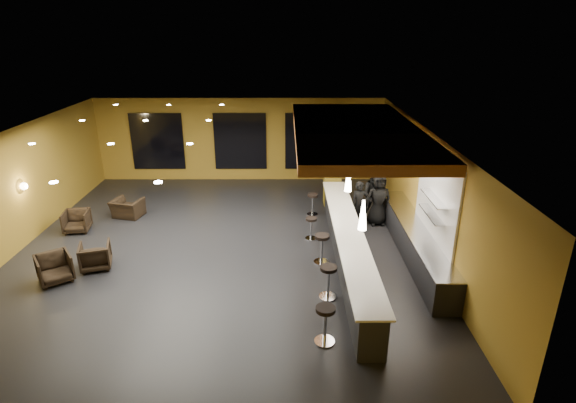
{
  "coord_description": "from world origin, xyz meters",
  "views": [
    {
      "loc": [
        1.96,
        -12.13,
        6.26
      ],
      "look_at": [
        2.0,
        0.5,
        1.3
      ],
      "focal_mm": 28.0,
      "sensor_mm": 36.0,
      "label": 1
    }
  ],
  "objects_px": {
    "pendant_1": "(348,179)",
    "armchair_b": "(95,256)",
    "bar_stool_1": "(328,278)",
    "bar_counter": "(347,248)",
    "armchair_c": "(77,221)",
    "bar_stool_3": "(311,225)",
    "pendant_0": "(363,215)",
    "staff_a": "(359,205)",
    "bar_stool_4": "(313,202)",
    "pendant_2": "(339,155)",
    "bar_stool_2": "(322,245)",
    "armchair_a": "(55,268)",
    "prep_counter": "(414,242)",
    "column": "(333,159)",
    "staff_c": "(378,200)",
    "armchair_d": "(128,208)",
    "bar_stool_0": "(325,320)",
    "staff_b": "(375,196)"
  },
  "relations": [
    {
      "from": "pendant_1",
      "to": "armchair_b",
      "type": "xyz_separation_m",
      "value": [
        -6.95,
        -0.69,
        -1.98
      ]
    },
    {
      "from": "bar_stool_1",
      "to": "pendant_1",
      "type": "bearing_deg",
      "value": 72.62
    },
    {
      "from": "bar_counter",
      "to": "armchair_c",
      "type": "relative_size",
      "value": 10.28
    },
    {
      "from": "bar_stool_1",
      "to": "bar_stool_3",
      "type": "bearing_deg",
      "value": 94.28
    },
    {
      "from": "pendant_0",
      "to": "staff_a",
      "type": "relative_size",
      "value": 0.44
    },
    {
      "from": "bar_stool_4",
      "to": "bar_counter",
      "type": "bearing_deg",
      "value": -77.6
    },
    {
      "from": "pendant_1",
      "to": "pendant_2",
      "type": "bearing_deg",
      "value": 90.0
    },
    {
      "from": "bar_stool_2",
      "to": "armchair_a",
      "type": "bearing_deg",
      "value": -172.24
    },
    {
      "from": "prep_counter",
      "to": "column",
      "type": "height_order",
      "value": "column"
    },
    {
      "from": "staff_a",
      "to": "bar_stool_2",
      "type": "relative_size",
      "value": 1.85
    },
    {
      "from": "bar_stool_1",
      "to": "bar_stool_3",
      "type": "height_order",
      "value": "bar_stool_1"
    },
    {
      "from": "column",
      "to": "staff_c",
      "type": "relative_size",
      "value": 1.99
    },
    {
      "from": "armchair_c",
      "to": "bar_stool_3",
      "type": "relative_size",
      "value": 1.09
    },
    {
      "from": "bar_counter",
      "to": "pendant_2",
      "type": "bearing_deg",
      "value": 90.0
    },
    {
      "from": "pendant_1",
      "to": "bar_stool_3",
      "type": "xyz_separation_m",
      "value": [
        -0.93,
        1.1,
        -1.89
      ]
    },
    {
      "from": "armchair_d",
      "to": "bar_stool_2",
      "type": "xyz_separation_m",
      "value": [
        6.55,
        -3.3,
        0.23
      ]
    },
    {
      "from": "pendant_0",
      "to": "bar_stool_0",
      "type": "bearing_deg",
      "value": -123.32
    },
    {
      "from": "bar_stool_0",
      "to": "bar_stool_1",
      "type": "bearing_deg",
      "value": 82.86
    },
    {
      "from": "prep_counter",
      "to": "bar_stool_1",
      "type": "height_order",
      "value": "bar_stool_1"
    },
    {
      "from": "pendant_2",
      "to": "staff_a",
      "type": "height_order",
      "value": "pendant_2"
    },
    {
      "from": "armchair_a",
      "to": "bar_stool_4",
      "type": "bearing_deg",
      "value": -3.84
    },
    {
      "from": "bar_stool_1",
      "to": "bar_stool_4",
      "type": "bearing_deg",
      "value": 91.05
    },
    {
      "from": "armchair_c",
      "to": "bar_stool_2",
      "type": "relative_size",
      "value": 0.91
    },
    {
      "from": "staff_a",
      "to": "armchair_a",
      "type": "relative_size",
      "value": 1.92
    },
    {
      "from": "pendant_2",
      "to": "staff_c",
      "type": "bearing_deg",
      "value": -11.15
    },
    {
      "from": "pendant_1",
      "to": "bar_stool_0",
      "type": "relative_size",
      "value": 0.81
    },
    {
      "from": "pendant_0",
      "to": "armchair_d",
      "type": "height_order",
      "value": "pendant_0"
    },
    {
      "from": "bar_counter",
      "to": "bar_stool_2",
      "type": "distance_m",
      "value": 0.71
    },
    {
      "from": "armchair_c",
      "to": "bar_counter",
      "type": "bearing_deg",
      "value": -23.03
    },
    {
      "from": "bar_counter",
      "to": "staff_c",
      "type": "height_order",
      "value": "staff_c"
    },
    {
      "from": "bar_stool_3",
      "to": "bar_stool_4",
      "type": "relative_size",
      "value": 0.93
    },
    {
      "from": "pendant_1",
      "to": "armchair_a",
      "type": "relative_size",
      "value": 0.85
    },
    {
      "from": "armchair_d",
      "to": "pendant_0",
      "type": "bearing_deg",
      "value": 157.38
    },
    {
      "from": "bar_stool_2",
      "to": "pendant_1",
      "type": "bearing_deg",
      "value": 30.75
    },
    {
      "from": "pendant_2",
      "to": "bar_stool_2",
      "type": "xyz_separation_m",
      "value": [
        -0.71,
        -2.92,
        -1.8
      ]
    },
    {
      "from": "staff_b",
      "to": "bar_stool_3",
      "type": "distance_m",
      "value": 2.63
    },
    {
      "from": "armchair_b",
      "to": "armchair_c",
      "type": "distance_m",
      "value": 2.83
    },
    {
      "from": "armchair_a",
      "to": "column",
      "type": "bearing_deg",
      "value": -0.9
    },
    {
      "from": "pendant_0",
      "to": "bar_stool_3",
      "type": "relative_size",
      "value": 0.98
    },
    {
      "from": "pendant_2",
      "to": "armchair_c",
      "type": "bearing_deg",
      "value": -174.52
    },
    {
      "from": "armchair_a",
      "to": "armchair_d",
      "type": "height_order",
      "value": "armchair_a"
    },
    {
      "from": "prep_counter",
      "to": "bar_stool_1",
      "type": "bearing_deg",
      "value": -140.95
    },
    {
      "from": "bar_stool_0",
      "to": "bar_stool_1",
      "type": "relative_size",
      "value": 1.0
    },
    {
      "from": "pendant_2",
      "to": "bar_stool_2",
      "type": "height_order",
      "value": "pendant_2"
    },
    {
      "from": "armchair_a",
      "to": "bar_stool_3",
      "type": "relative_size",
      "value": 1.16
    },
    {
      "from": "armchair_b",
      "to": "staff_b",
      "type": "bearing_deg",
      "value": -175.91
    },
    {
      "from": "staff_a",
      "to": "bar_stool_1",
      "type": "relative_size",
      "value": 1.84
    },
    {
      "from": "bar_stool_2",
      "to": "column",
      "type": "bearing_deg",
      "value": 81.09
    },
    {
      "from": "prep_counter",
      "to": "armchair_a",
      "type": "relative_size",
      "value": 7.26
    },
    {
      "from": "bar_counter",
      "to": "staff_c",
      "type": "xyz_separation_m",
      "value": [
        1.36,
        2.73,
        0.38
      ]
    }
  ]
}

